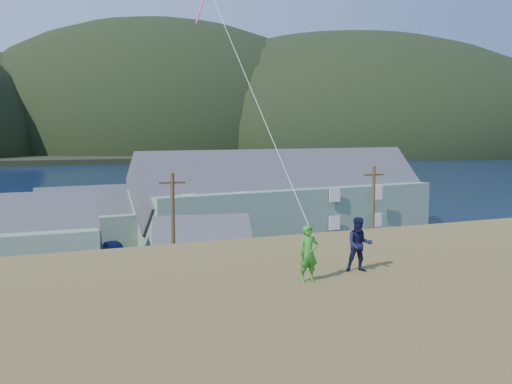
# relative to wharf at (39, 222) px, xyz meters

# --- Properties ---
(ground) EXTENTS (900.00, 900.00, 0.00)m
(ground) POSITION_rel_wharf_xyz_m (6.00, -40.00, -0.45)
(ground) COLOR #0A1638
(ground) RESTS_ON ground
(grass_strip) EXTENTS (110.00, 8.00, 0.10)m
(grass_strip) POSITION_rel_wharf_xyz_m (6.00, -42.00, -0.40)
(grass_strip) COLOR #4C3D19
(grass_strip) RESTS_ON ground
(waterfront_lot) EXTENTS (72.00, 36.00, 0.12)m
(waterfront_lot) POSITION_rel_wharf_xyz_m (6.00, -23.00, -0.39)
(waterfront_lot) COLOR #28282B
(waterfront_lot) RESTS_ON ground
(wharf) EXTENTS (26.00, 14.00, 0.90)m
(wharf) POSITION_rel_wharf_xyz_m (0.00, 0.00, 0.00)
(wharf) COLOR gray
(wharf) RESTS_ON ground
(far_shore) EXTENTS (900.00, 320.00, 2.00)m
(far_shore) POSITION_rel_wharf_xyz_m (6.00, 290.00, 0.55)
(far_shore) COLOR black
(far_shore) RESTS_ON ground
(far_hills) EXTENTS (760.00, 265.00, 143.00)m
(far_hills) POSITION_rel_wharf_xyz_m (41.59, 239.38, 1.55)
(far_hills) COLOR black
(far_hills) RESTS_ON ground
(lodge) EXTENTS (32.72, 12.31, 11.24)m
(lodge) POSITION_rel_wharf_xyz_m (23.78, -18.31, 3.88)
(lodge) COLOR slate
(lodge) RESTS_ON waterfront_lot
(shed_palegreen_near) EXTENTS (10.63, 6.81, 7.69)m
(shed_palegreen_near) POSITION_rel_wharf_xyz_m (-1.60, -24.73, 2.44)
(shed_palegreen_near) COLOR gray
(shed_palegreen_near) RESTS_ON waterfront_lot
(shed_white) EXTENTS (8.04, 6.06, 5.80)m
(shed_white) POSITION_rel_wharf_xyz_m (10.46, -31.25, 1.79)
(shed_white) COLOR silver
(shed_white) RESTS_ON waterfront_lot
(shed_palegreen_far) EXTENTS (11.26, 7.02, 7.26)m
(shed_palegreen_far) POSITION_rel_wharf_xyz_m (4.60, -16.13, 2.32)
(shed_palegreen_far) COLOR gray
(shed_palegreen_far) RESTS_ON waterfront_lot
(utility_poles) EXTENTS (35.11, 0.24, 8.63)m
(utility_poles) POSITION_rel_wharf_xyz_m (4.21, -38.50, 3.97)
(utility_poles) COLOR #47331E
(utility_poles) RESTS_ON waterfront_lot
(kite_flyer_green) EXTENTS (0.55, 0.37, 1.46)m
(kite_flyer_green) POSITION_rel_wharf_xyz_m (4.71, -58.75, 7.48)
(kite_flyer_green) COLOR #2E8D26
(kite_flyer_green) RESTS_ON hillside
(kite_flyer_navy) EXTENTS (0.89, 0.80, 1.51)m
(kite_flyer_navy) POSITION_rel_wharf_xyz_m (6.51, -58.35, 7.51)
(kite_flyer_navy) COLOR #131334
(kite_flyer_navy) RESTS_ON hillside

